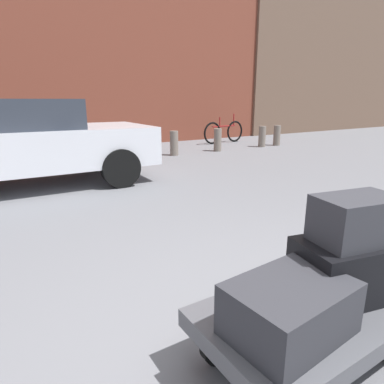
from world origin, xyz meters
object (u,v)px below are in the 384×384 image
(bicycle_leaning, at_px, (224,132))
(duffel_bag_charcoal_topmost_pile, at_px, (357,219))
(duffel_bag_black_rear_left, at_px, (350,268))
(bollard_kerb_far, at_px, (262,137))
(bollard_kerb_mid, at_px, (218,140))
(luggage_cart, at_px, (311,318))
(bollard_corner, at_px, (277,135))
(parked_car, at_px, (13,141))
(bollard_kerb_near, at_px, (174,143))
(suitcase_charcoal_front_right, at_px, (289,308))

(bicycle_leaning, bearing_deg, duffel_bag_charcoal_topmost_pile, -123.40)
(duffel_bag_black_rear_left, height_order, bollard_kerb_far, duffel_bag_black_rear_left)
(bollard_kerb_mid, bearing_deg, duffel_bag_black_rear_left, -121.08)
(luggage_cart, relative_size, duffel_bag_charcoal_topmost_pile, 2.74)
(duffel_bag_black_rear_left, xyz_separation_m, bollard_corner, (6.37, 6.67, -0.18))
(duffel_bag_charcoal_topmost_pile, relative_size, parked_car, 0.10)
(duffel_bag_charcoal_topmost_pile, relative_size, bollard_corner, 0.71)
(bollard_kerb_near, distance_m, bollard_corner, 3.76)
(duffel_bag_black_rear_left, relative_size, bollard_corner, 0.95)
(parked_car, bearing_deg, bollard_kerb_near, 21.72)
(duffel_bag_charcoal_topmost_pile, bearing_deg, luggage_cart, -174.07)
(duffel_bag_black_rear_left, xyz_separation_m, suitcase_charcoal_front_right, (-0.53, -0.05, -0.03))
(parked_car, relative_size, bicycle_leaning, 2.48)
(duffel_bag_black_rear_left, relative_size, bicycle_leaning, 0.34)
(parked_car, height_order, bollard_kerb_near, parked_car)
(duffel_bag_charcoal_topmost_pile, height_order, bicycle_leaning, bicycle_leaning)
(duffel_bag_black_rear_left, height_order, bollard_kerb_mid, duffel_bag_black_rear_left)
(suitcase_charcoal_front_right, bearing_deg, duffel_bag_black_rear_left, 0.94)
(suitcase_charcoal_front_right, height_order, bollard_kerb_mid, bollard_kerb_mid)
(duffel_bag_charcoal_topmost_pile, bearing_deg, bollard_kerb_far, 60.96)
(bicycle_leaning, bearing_deg, bollard_kerb_far, -74.76)
(duffel_bag_charcoal_topmost_pile, height_order, bollard_corner, duffel_bag_charcoal_topmost_pile)
(parked_car, bearing_deg, suitcase_charcoal_front_right, -82.55)
(duffel_bag_charcoal_topmost_pile, xyz_separation_m, parked_car, (-1.21, 5.14, -0.03))
(suitcase_charcoal_front_right, bearing_deg, bollard_corner, 40.18)
(bollard_kerb_mid, bearing_deg, bollard_kerb_near, 180.00)
(luggage_cart, distance_m, suitcase_charcoal_front_right, 0.34)
(duffel_bag_black_rear_left, distance_m, bollard_kerb_near, 7.16)
(parked_car, relative_size, bollard_kerb_near, 6.85)
(duffel_bag_black_rear_left, relative_size, duffel_bag_charcoal_topmost_pile, 1.34)
(duffel_bag_black_rear_left, height_order, parked_car, parked_car)
(bollard_kerb_near, bearing_deg, bollard_kerb_far, 0.00)
(luggage_cart, height_order, duffel_bag_black_rear_left, duffel_bag_black_rear_left)
(parked_car, height_order, bicycle_leaning, parked_car)
(bollard_kerb_mid, distance_m, bollard_corner, 2.35)
(duffel_bag_black_rear_left, bearing_deg, bollard_kerb_near, 81.41)
(luggage_cart, relative_size, parked_car, 0.28)
(parked_car, distance_m, bollard_corner, 7.74)
(bollard_corner, bearing_deg, suitcase_charcoal_front_right, -135.79)
(parked_car, height_order, bollard_corner, parked_car)
(bicycle_leaning, relative_size, bollard_corner, 2.76)
(luggage_cart, relative_size, bollard_kerb_mid, 1.93)
(suitcase_charcoal_front_right, bearing_deg, parked_car, 93.43)
(parked_car, xyz_separation_m, bollard_kerb_mid, (5.23, 1.52, -0.44))
(bollard_kerb_near, bearing_deg, bollard_corner, 0.00)
(duffel_bag_black_rear_left, xyz_separation_m, parked_car, (-1.21, 5.14, 0.26))
(bicycle_leaning, bearing_deg, parked_car, -155.75)
(bollard_kerb_mid, bearing_deg, bollard_corner, 0.00)
(bollard_kerb_mid, xyz_separation_m, bollard_corner, (2.35, 0.00, 0.00))
(bollard_kerb_near, height_order, bollard_kerb_mid, same)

